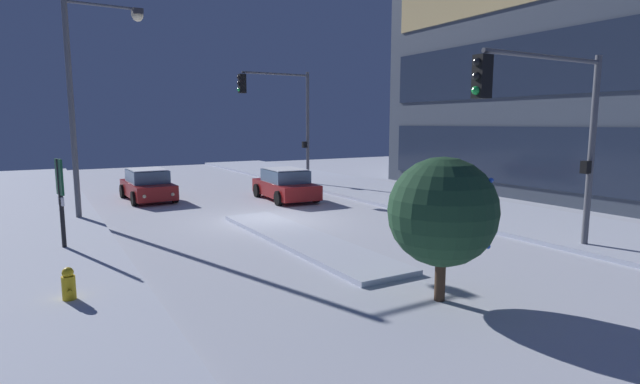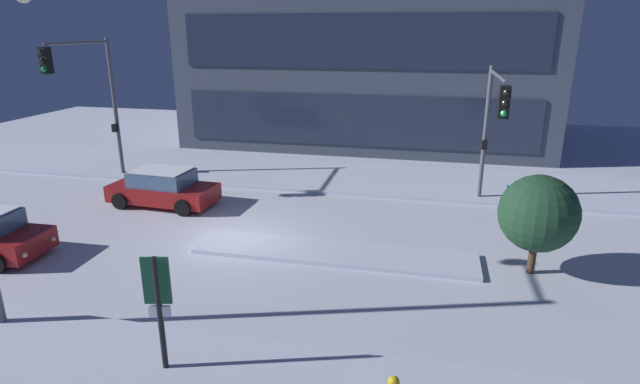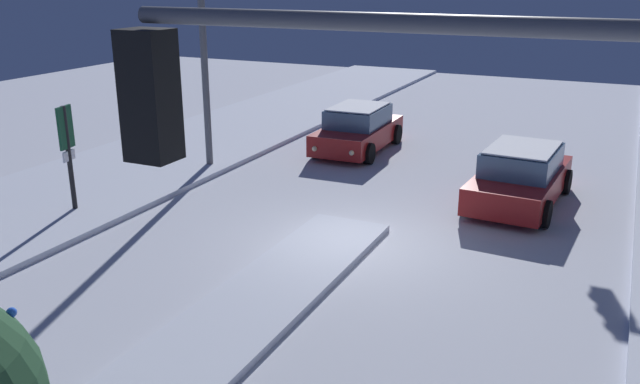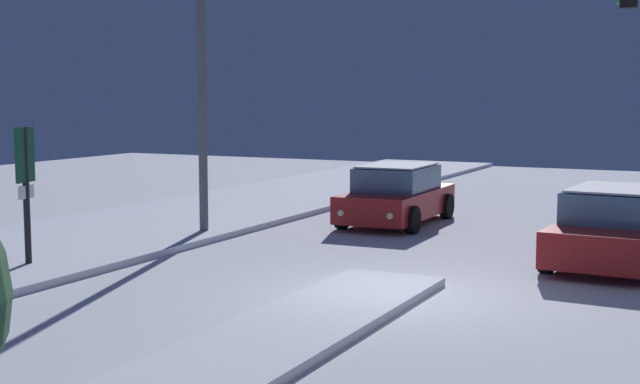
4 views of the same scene
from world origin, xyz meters
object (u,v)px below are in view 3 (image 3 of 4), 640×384
(car_far, at_px, (520,177))
(parking_info_sign, at_px, (68,146))
(traffic_light_corner_far_left, at_px, (630,17))
(car_near, at_px, (358,129))
(traffic_light_corner_far_right, at_px, (485,262))

(car_far, xyz_separation_m, parking_info_sign, (5.38, -9.66, 0.98))
(traffic_light_corner_far_left, bearing_deg, car_near, 7.45)
(parking_info_sign, bearing_deg, traffic_light_corner_far_left, 26.97)
(car_near, bearing_deg, parking_info_sign, -26.14)
(car_near, distance_m, traffic_light_corner_far_right, 17.67)
(car_near, relative_size, car_far, 0.97)
(car_far, height_order, traffic_light_corner_far_left, traffic_light_corner_far_left)
(traffic_light_corner_far_right, distance_m, parking_info_sign, 13.51)
(traffic_light_corner_far_left, xyz_separation_m, parking_info_sign, (9.56, -11.61, -2.75))
(car_far, height_order, parking_info_sign, parking_info_sign)
(car_far, relative_size, traffic_light_corner_far_left, 0.68)
(traffic_light_corner_far_left, bearing_deg, parking_info_sign, 39.47)
(car_near, height_order, car_far, same)
(traffic_light_corner_far_left, bearing_deg, traffic_light_corner_far_right, 88.61)
(parking_info_sign, bearing_deg, car_far, 16.60)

